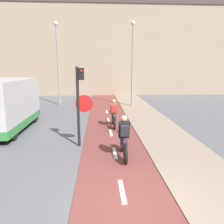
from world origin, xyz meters
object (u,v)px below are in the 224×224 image
street_lamp_far (58,55)px  street_lamp_sidewalk (133,55)px  cyclist_near (124,138)px  cyclist_far (114,114)px  van (4,106)px  traffic_light_pole (80,98)px

street_lamp_far → street_lamp_sidewalk: street_lamp_far is taller
street_lamp_far → cyclist_near: bearing=-69.8°
cyclist_near → street_lamp_sidewalk: bearing=79.9°
cyclist_far → van: van is taller
cyclist_near → cyclist_far: bearing=91.0°
traffic_light_pole → van: (-3.88, 2.45, -0.69)m
street_lamp_sidewalk → cyclist_far: bearing=-106.9°
cyclist_far → street_lamp_sidewalk: bearing=73.1°
street_lamp_sidewalk → traffic_light_pole: bearing=-110.7°
street_lamp_sidewalk → cyclist_far: size_ratio=3.78×
van → cyclist_far: bearing=2.7°
traffic_light_pole → street_lamp_sidewalk: street_lamp_sidewalk is taller
traffic_light_pole → van: size_ratio=0.64×
cyclist_far → van: size_ratio=0.36×
traffic_light_pole → street_lamp_sidewalk: (3.35, 8.85, 2.08)m
street_lamp_far → traffic_light_pole: bearing=-75.6°
street_lamp_sidewalk → cyclist_near: size_ratio=3.71×
street_lamp_far → van: street_lamp_far is taller
cyclist_near → traffic_light_pole: bearing=141.3°
traffic_light_pole → cyclist_far: (1.48, 2.71, -1.21)m
traffic_light_pole → street_lamp_sidewalk: 9.69m
street_lamp_far → street_lamp_sidewalk: size_ratio=1.01×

